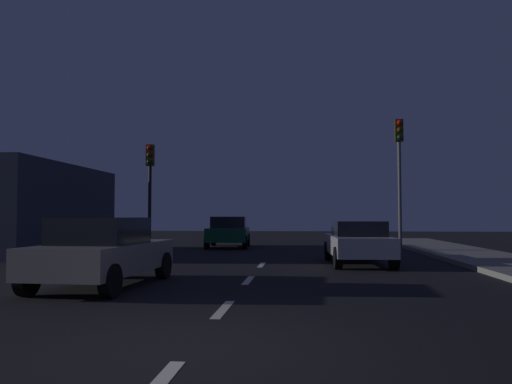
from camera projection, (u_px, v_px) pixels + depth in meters
ground_plane at (251, 277)px, 12.64m from camera, size 80.00×80.00×0.00m
lane_stripe_second at (223, 309)px, 8.26m from camera, size 0.16×1.60×0.01m
lane_stripe_third at (248, 280)px, 12.04m from camera, size 0.16×1.60×0.01m
lane_stripe_fourth at (262, 265)px, 15.82m from camera, size 0.16×1.60×0.01m
traffic_signal_left at (150, 176)px, 21.57m from camera, size 0.32×0.38×4.55m
traffic_signal_right at (399, 160)px, 20.64m from camera, size 0.32×0.38×5.45m
car_stopped_ahead at (358, 242)px, 16.10m from camera, size 1.96×4.39×1.36m
car_adjacent_lane at (103, 252)px, 10.96m from camera, size 2.07×4.20×1.49m
car_oncoming_far at (228, 232)px, 24.98m from camera, size 2.20×4.02×1.50m
storefront_left at (15, 209)px, 21.13m from camera, size 5.20×8.62×3.62m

